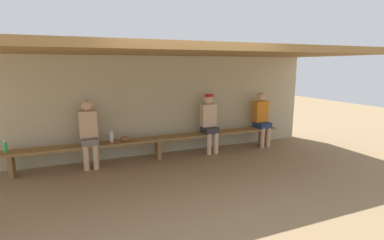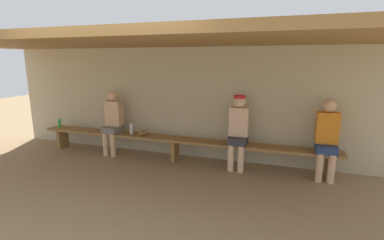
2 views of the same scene
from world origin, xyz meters
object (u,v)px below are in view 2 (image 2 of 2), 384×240
object	(u,v)px
player_middle	(238,128)
player_in_white	(113,120)
water_bottle_blue	(59,123)
baseball_glove_dark_brown	(143,133)
player_leftmost	(327,136)
bench	(175,142)
water_bottle_clear	(131,129)

from	to	relation	value
player_middle	player_in_white	distance (m)	2.62
player_in_white	water_bottle_blue	world-z (taller)	player_in_white
baseball_glove_dark_brown	player_leftmost	bearing A→B (deg)	-100.05
player_in_white	bench	bearing A→B (deg)	-0.13
player_leftmost	water_bottle_clear	xyz separation A→B (m)	(-3.65, 0.01, -0.16)
player_leftmost	player_middle	bearing A→B (deg)	179.98
water_bottle_clear	water_bottle_blue	distance (m)	1.85
player_middle	player_leftmost	size ratio (longest dim) A/B	1.01
player_leftmost	water_bottle_clear	distance (m)	3.66
bench	water_bottle_clear	size ratio (longest dim) A/B	26.65
player_leftmost	water_bottle_blue	size ratio (longest dim) A/B	6.06
water_bottle_clear	water_bottle_blue	bearing A→B (deg)	-179.77
player_in_white	player_middle	bearing A→B (deg)	0.01
player_in_white	baseball_glove_dark_brown	world-z (taller)	player_in_white
player_leftmost	water_bottle_blue	distance (m)	5.50
player_middle	water_bottle_blue	world-z (taller)	player_middle
water_bottle_blue	player_middle	bearing A→B (deg)	-0.01
baseball_glove_dark_brown	bench	bearing A→B (deg)	-100.87
water_bottle_blue	player_leftmost	bearing A→B (deg)	-0.02
player_in_white	player_leftmost	world-z (taller)	same
bench	baseball_glove_dark_brown	bearing A→B (deg)	179.04
player_middle	player_in_white	xyz separation A→B (m)	(-2.62, -0.00, -0.02)
bench	water_bottle_blue	bearing A→B (deg)	179.91
bench	baseball_glove_dark_brown	xyz separation A→B (m)	(-0.69, 0.01, 0.12)
player_in_white	water_bottle_clear	xyz separation A→B (m)	(0.43, 0.01, -0.16)
water_bottle_clear	baseball_glove_dark_brown	bearing A→B (deg)	-0.08
water_bottle_clear	water_bottle_blue	size ratio (longest dim) A/B	1.02
water_bottle_blue	baseball_glove_dark_brown	size ratio (longest dim) A/B	0.92
player_leftmost	baseball_glove_dark_brown	distance (m)	3.39
player_leftmost	water_bottle_clear	bearing A→B (deg)	179.86
baseball_glove_dark_brown	water_bottle_blue	bearing A→B (deg)	80.28
player_leftmost	water_bottle_clear	size ratio (longest dim) A/B	5.93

